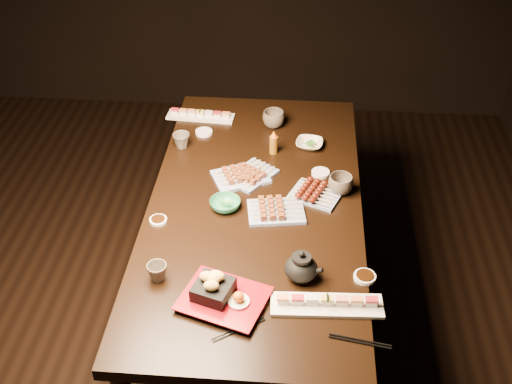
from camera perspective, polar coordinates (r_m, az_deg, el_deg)
ground at (r=3.05m, az=-7.21°, el=-16.13°), size 5.00×5.00×0.00m
dining_table at (r=2.97m, az=-0.08°, el=-6.67°), size 1.08×1.88×0.75m
sushi_platter_near at (r=2.28m, az=6.33°, el=-9.68°), size 0.40×0.13×0.05m
sushi_platter_far at (r=3.31m, az=-4.97°, el=6.93°), size 0.35×0.12×0.04m
yakitori_plate_center at (r=2.84m, az=-1.38°, el=1.71°), size 0.29×0.25×0.06m
yakitori_plate_right at (r=2.65m, az=1.80°, el=-1.39°), size 0.25×0.20×0.06m
yakitori_plate_left at (r=2.85m, az=-0.43°, el=1.81°), size 0.25×0.27×0.05m
tsukune_plate at (r=2.75m, az=5.29°, el=0.02°), size 0.25×0.22×0.05m
edamame_bowl_green at (r=2.68m, az=-2.76°, el=-1.10°), size 0.14×0.14×0.04m
edamame_bowl_cream at (r=3.07m, az=4.77°, el=4.27°), size 0.14×0.14×0.03m
tempura_tray at (r=2.26m, az=-2.93°, el=-8.83°), size 0.35×0.31×0.11m
teacup_near_left at (r=2.38m, az=-8.76°, el=-7.05°), size 0.08×0.08×0.07m
teacup_mid_right at (r=2.78m, az=7.52°, el=0.66°), size 0.11×0.11×0.08m
teacup_far_left at (r=3.07m, az=-6.64°, el=4.55°), size 0.10×0.10×0.07m
teacup_far_right at (r=3.21m, az=1.57°, el=6.50°), size 0.15×0.15×0.08m
teapot at (r=2.35m, az=4.03°, el=-6.53°), size 0.18×0.18×0.12m
condiment_bottle at (r=3.00m, az=1.58°, el=4.46°), size 0.04×0.04×0.12m
sauce_dish_west at (r=2.65m, az=-8.69°, el=-2.50°), size 0.09×0.09×0.01m
sauce_dish_east at (r=2.90m, az=5.76°, el=1.70°), size 0.10×0.10×0.01m
sauce_dish_se at (r=2.41m, az=9.64°, el=-7.44°), size 0.10×0.10×0.01m
sauce_dish_nw at (r=3.18m, az=-4.65°, el=5.31°), size 0.10×0.10×0.01m
chopsticks_near at (r=2.21m, az=-1.55°, el=-12.08°), size 0.18×0.12×0.01m
chopsticks_se at (r=2.21m, az=9.22°, el=-12.97°), size 0.21×0.05×0.01m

